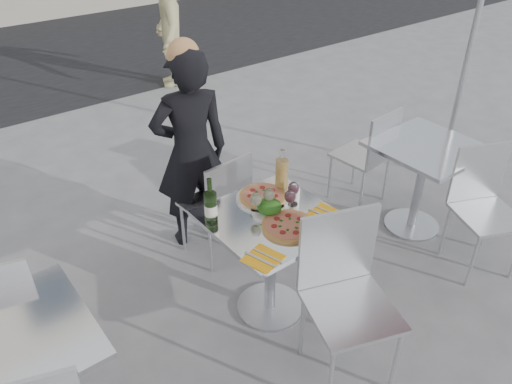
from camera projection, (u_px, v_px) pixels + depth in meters
ground at (270, 308)px, 3.35m from camera, size 80.00×80.00×0.00m
street_asphalt at (5, 60)px, 7.67m from camera, size 24.00×5.00×0.00m
main_table at (271, 245)px, 3.06m from camera, size 0.72×0.72×0.75m
side_table_left at (17, 371)px, 2.29m from camera, size 0.72×0.72×0.75m
side_table_right at (423, 169)px, 3.82m from camera, size 0.72×0.72×0.75m
chair_far at (221, 200)px, 3.52m from camera, size 0.43×0.44×0.87m
chair_near at (345, 285)px, 2.69m from camera, size 0.58×0.59×0.99m
side_chair_lfar at (1, 309)px, 2.63m from camera, size 0.47×0.48×0.88m
side_chair_rfar at (371, 150)px, 4.12m from camera, size 0.43×0.45×0.88m
side_chair_rnear at (483, 198)px, 3.49m from camera, size 0.55×0.55×0.90m
woman_diner at (191, 152)px, 3.58m from camera, size 0.64×0.51×1.54m
pedestrian_b at (164, 24)px, 6.38m from camera, size 0.96×1.20×1.62m
pizza_near at (289, 226)px, 2.85m from camera, size 0.31×0.31×0.02m
pizza_far at (263, 197)px, 3.10m from camera, size 0.33×0.33×0.03m
salad_plate at (269, 208)px, 2.96m from camera, size 0.22×0.22×0.09m
wine_bottle at (211, 206)px, 2.84m from camera, size 0.07×0.08×0.29m
carafe at (282, 174)px, 3.13m from camera, size 0.08×0.08×0.29m
sugar_shaker at (295, 192)px, 3.08m from camera, size 0.06×0.06×0.11m
wineglass_white_a at (256, 200)px, 2.90m from camera, size 0.07×0.07×0.16m
wineglass_white_b at (269, 196)px, 2.94m from camera, size 0.07×0.07×0.16m
wineglass_red_a at (290, 197)px, 2.92m from camera, size 0.07×0.07×0.16m
wineglass_red_b at (293, 189)px, 3.00m from camera, size 0.07×0.07×0.16m
napkin_left at (263, 258)px, 2.63m from camera, size 0.22×0.22×0.01m
napkin_right at (325, 214)px, 2.96m from camera, size 0.22×0.22×0.01m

